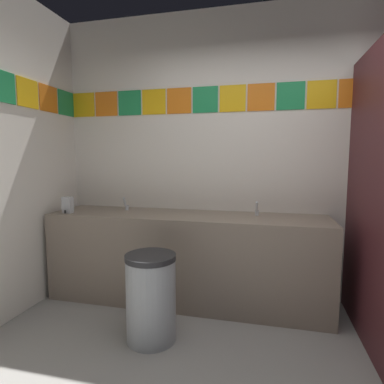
% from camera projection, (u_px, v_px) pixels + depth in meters
% --- Properties ---
extents(wall_back, '(4.34, 0.09, 2.83)m').
position_uv_depth(wall_back, '(274.00, 154.00, 3.06)').
color(wall_back, silver).
rests_on(wall_back, ground_plane).
extents(vanity_counter, '(2.64, 0.61, 0.85)m').
position_uv_depth(vanity_counter, '(186.00, 257.00, 3.02)').
color(vanity_counter, gray).
rests_on(vanity_counter, ground_plane).
extents(faucet_left, '(0.04, 0.10, 0.14)m').
position_uv_depth(faucet_left, '(126.00, 205.00, 3.21)').
color(faucet_left, silver).
rests_on(faucet_left, vanity_counter).
extents(faucet_right, '(0.04, 0.10, 0.14)m').
position_uv_depth(faucet_right, '(257.00, 210.00, 2.90)').
color(faucet_right, silver).
rests_on(faucet_right, vanity_counter).
extents(soap_dispenser, '(0.09, 0.09, 0.16)m').
position_uv_depth(soap_dispenser, '(68.00, 205.00, 3.05)').
color(soap_dispenser, '#B7BABF').
rests_on(soap_dispenser, vanity_counter).
extents(trash_bin, '(0.38, 0.38, 0.67)m').
position_uv_depth(trash_bin, '(151.00, 297.00, 2.37)').
color(trash_bin, '#999EA3').
rests_on(trash_bin, ground_plane).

